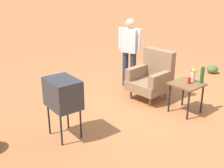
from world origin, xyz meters
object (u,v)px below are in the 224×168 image
Objects in this scene: bottle_wine_green at (202,75)px; person_standing at (130,49)px; flower_vase at (193,74)px; side_table at (187,88)px; tv_on_stand at (63,94)px; soda_can_red at (189,81)px; armchair at (152,76)px.

person_standing is at bearing -177.31° from bottle_wine_green.
bottle_wine_green is 1.21× the size of flower_vase.
side_table is 0.38× the size of person_standing.
tv_on_stand is 3.22× the size of bottle_wine_green.
tv_on_stand is at bearing -108.45° from side_table.
person_standing is 1.82m from soda_can_red.
person_standing reaches higher than tv_on_stand.
armchair is 1.72× the size of side_table.
bottle_wine_green is at bearing 10.59° from armchair.
flower_vase is at bearing -154.55° from bottle_wine_green.
person_standing reaches higher than flower_vase.
person_standing reaches higher than bottle_wine_green.
tv_on_stand is at bearing -85.96° from armchair.
bottle_wine_green is (1.92, 0.09, -0.16)m from person_standing.
bottle_wine_green is at bearing 59.57° from soda_can_red.
tv_on_stand is at bearing -107.44° from flower_vase.
soda_can_red is (0.96, -0.02, 0.18)m from armchair.
person_standing is 13.44× the size of soda_can_red.
side_table is at bearing 71.55° from tv_on_stand.
tv_on_stand is at bearing -67.79° from person_standing.
tv_on_stand is 3.89× the size of flower_vase.
bottle_wine_green is at bearing 55.59° from side_table.
tv_on_stand reaches higher than bottle_wine_green.
tv_on_stand is 8.44× the size of soda_can_red.
tv_on_stand is 2.70m from bottle_wine_green.
armchair is at bearing -7.77° from person_standing.
armchair reaches higher than bottle_wine_green.
armchair is 0.95m from person_standing.
side_table is 0.29m from flower_vase.
soda_can_red is (0.03, 0.01, 0.15)m from side_table.
tv_on_stand is 0.63× the size of person_standing.
armchair reaches higher than flower_vase.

